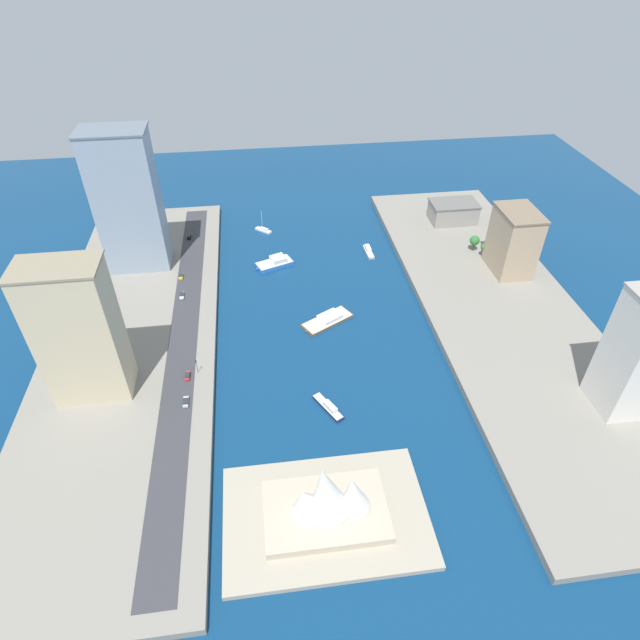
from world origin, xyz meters
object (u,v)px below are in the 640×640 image
object	(u,v)px
office_block_beige	(78,333)
taxi_yellow_cab	(181,276)
barge_flat_brown	(328,319)
yacht_sleek_gray	(368,251)
hotel_broad_white	(636,354)
suv_black	(189,237)
sedan_silver	(186,402)
tower_tall_glass	(128,202)
sailboat_small_white	(263,230)
patrol_launch_navy	(328,407)
traffic_light_waterfront	(196,364)
carpark_squat_concrete	(453,212)
pickup_red	(188,376)
van_white	(182,295)
apartment_midrise_tan	(513,241)
catamaran_blue	(275,262)
opera_landmark	(327,500)

from	to	relation	value
office_block_beige	taxi_yellow_cab	bearing A→B (deg)	-109.61
barge_flat_brown	yacht_sleek_gray	size ratio (longest dim) A/B	1.70
hotel_broad_white	suv_black	distance (m)	217.49
hotel_broad_white	sedan_silver	xyz separation A→B (m)	(155.26, -20.51, -23.20)
office_block_beige	tower_tall_glass	bearing A→B (deg)	-93.37
taxi_yellow_cab	suv_black	distance (m)	39.09
sailboat_small_white	tower_tall_glass	xyz separation A→B (m)	(62.77, 30.89, 36.26)
barge_flat_brown	office_block_beige	distance (m)	102.45
barge_flat_brown	yacht_sleek_gray	xyz separation A→B (m)	(-29.97, -55.40, -0.01)
patrol_launch_navy	traffic_light_waterfront	distance (m)	53.77
tower_tall_glass	carpark_squat_concrete	distance (m)	175.03
office_block_beige	taxi_yellow_cab	world-z (taller)	office_block_beige
sedan_silver	pickup_red	xyz separation A→B (m)	(0.20, -13.76, -0.02)
van_white	sedan_silver	size ratio (longest dim) A/B	1.00
hotel_broad_white	yacht_sleek_gray	bearing A→B (deg)	-61.33
sailboat_small_white	apartment_midrise_tan	bearing A→B (deg)	153.04
traffic_light_waterfront	catamaran_blue	bearing A→B (deg)	-114.24
office_block_beige	taxi_yellow_cab	size ratio (longest dim) A/B	12.34
barge_flat_brown	opera_landmark	distance (m)	96.44
hotel_broad_white	office_block_beige	bearing A→B (deg)	-9.91
suv_black	opera_landmark	xyz separation A→B (m)	(-51.17, 173.59, 5.73)
catamaran_blue	taxi_yellow_cab	xyz separation A→B (m)	(46.80, 10.58, 2.52)
yacht_sleek_gray	hotel_broad_white	xyz separation A→B (m)	(-65.94, 120.60, 26.14)
patrol_launch_navy	apartment_midrise_tan	distance (m)	129.32
yacht_sleek_gray	van_white	bearing A→B (deg)	18.52
sedan_silver	tower_tall_glass	bearing A→B (deg)	-74.38
barge_flat_brown	sedan_silver	xyz separation A→B (m)	(59.36, 44.69, 2.94)
hotel_broad_white	traffic_light_waterfront	distance (m)	157.25
barge_flat_brown	hotel_broad_white	size ratio (longest dim) A/B	0.51
taxi_yellow_cab	traffic_light_waterfront	world-z (taller)	traffic_light_waterfront
sedan_silver	opera_landmark	bearing A→B (deg)	131.79
suv_black	yacht_sleek_gray	bearing A→B (deg)	166.34
sedan_silver	opera_landmark	size ratio (longest dim) A/B	0.14
yacht_sleek_gray	opera_landmark	bearing A→B (deg)	73.56
catamaran_blue	pickup_red	bearing A→B (deg)	64.14
sedan_silver	yacht_sleek_gray	bearing A→B (deg)	-131.75
tower_tall_glass	traffic_light_waterfront	xyz separation A→B (m)	(-31.70, 84.60, -29.68)
patrol_launch_navy	van_white	xyz separation A→B (m)	(58.13, -74.88, 2.94)
catamaran_blue	sailboat_small_white	bearing A→B (deg)	-83.10
hotel_broad_white	carpark_squat_concrete	size ratio (longest dim) A/B	1.83
opera_landmark	sailboat_small_white	bearing A→B (deg)	-86.76
barge_flat_brown	tower_tall_glass	xyz separation A→B (m)	(87.46, -55.87, 36.01)
sailboat_small_white	van_white	bearing A→B (deg)	57.16
hotel_broad_white	pickup_red	xyz separation A→B (m)	(155.47, -34.27, -23.22)
sedan_silver	suv_black	bearing A→B (deg)	-87.11
office_block_beige	traffic_light_waterfront	xyz separation A→B (m)	(-36.89, -3.55, -23.17)
tower_tall_glass	hotel_broad_white	xyz separation A→B (m)	(-183.37, 121.07, -9.87)
hotel_broad_white	taxi_yellow_cab	world-z (taller)	hotel_broad_white
office_block_beige	patrol_launch_navy	bearing A→B (deg)	167.29
sailboat_small_white	sedan_silver	bearing A→B (deg)	75.23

